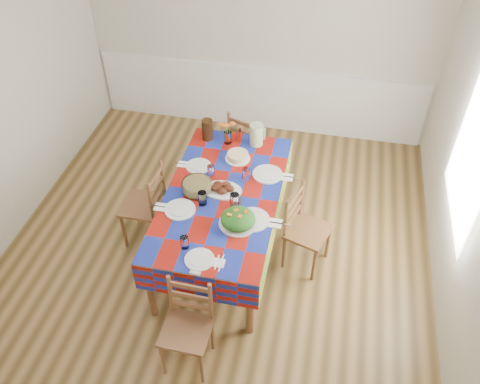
% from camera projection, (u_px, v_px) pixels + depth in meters
% --- Properties ---
extents(room, '(4.58, 5.08, 2.78)m').
position_uv_depth(room, '(211.00, 156.00, 4.54)').
color(room, brown).
rests_on(room, ground).
extents(wainscot, '(4.41, 0.06, 0.92)m').
position_uv_depth(wainscot, '(259.00, 96.00, 6.93)').
color(wainscot, white).
rests_on(wainscot, room).
extents(window_right, '(0.00, 1.40, 1.40)m').
position_uv_depth(window_right, '(473.00, 154.00, 4.32)').
color(window_right, white).
rests_on(window_right, room).
extents(dining_table, '(1.11, 2.07, 0.81)m').
position_uv_depth(dining_table, '(223.00, 200.00, 5.04)').
color(dining_table, brown).
rests_on(dining_table, room).
extents(setting_near_head, '(0.42, 0.28, 0.12)m').
position_uv_depth(setting_near_head, '(195.00, 253.00, 4.37)').
color(setting_near_head, silver).
rests_on(setting_near_head, dining_table).
extents(setting_left_near, '(0.54, 0.32, 0.14)m').
position_uv_depth(setting_left_near, '(187.00, 205.00, 4.81)').
color(setting_left_near, silver).
rests_on(setting_left_near, dining_table).
extents(setting_left_far, '(0.48, 0.29, 0.13)m').
position_uv_depth(setting_left_far, '(202.00, 168.00, 5.23)').
color(setting_left_far, silver).
rests_on(setting_left_far, dining_table).
extents(setting_right_near, '(0.60, 0.35, 0.15)m').
position_uv_depth(setting_right_near, '(247.00, 213.00, 4.73)').
color(setting_right_near, silver).
rests_on(setting_right_near, dining_table).
extents(setting_right_far, '(0.58, 0.33, 0.15)m').
position_uv_depth(setting_right_far, '(261.00, 175.00, 5.14)').
color(setting_right_far, silver).
rests_on(setting_right_far, dining_table).
extents(meat_platter, '(0.39, 0.28, 0.08)m').
position_uv_depth(meat_platter, '(222.00, 189.00, 4.99)').
color(meat_platter, silver).
rests_on(meat_platter, dining_table).
extents(salad_platter, '(0.36, 0.36, 0.15)m').
position_uv_depth(salad_platter, '(238.00, 219.00, 4.63)').
color(salad_platter, silver).
rests_on(salad_platter, dining_table).
extents(pasta_bowl, '(0.30, 0.30, 0.11)m').
position_uv_depth(pasta_bowl, '(197.00, 186.00, 4.98)').
color(pasta_bowl, white).
rests_on(pasta_bowl, dining_table).
extents(cake, '(0.27, 0.27, 0.07)m').
position_uv_depth(cake, '(238.00, 156.00, 5.36)').
color(cake, silver).
rests_on(cake, dining_table).
extents(serving_utensils, '(0.13, 0.30, 0.01)m').
position_uv_depth(serving_utensils, '(237.00, 203.00, 4.87)').
color(serving_utensils, black).
rests_on(serving_utensils, dining_table).
extents(flower_vase, '(0.17, 0.14, 0.27)m').
position_uv_depth(flower_vase, '(228.00, 134.00, 5.53)').
color(flower_vase, white).
rests_on(flower_vase, dining_table).
extents(hot_sauce, '(0.04, 0.04, 0.17)m').
position_uv_depth(hot_sauce, '(240.00, 135.00, 5.56)').
color(hot_sauce, '#B41D0E').
rests_on(hot_sauce, dining_table).
extents(green_pitcher, '(0.15, 0.15, 0.25)m').
position_uv_depth(green_pitcher, '(256.00, 135.00, 5.50)').
color(green_pitcher, '#AFCD91').
rests_on(green_pitcher, dining_table).
extents(tea_pitcher, '(0.12, 0.12, 0.24)m').
position_uv_depth(tea_pitcher, '(207.00, 130.00, 5.58)').
color(tea_pitcher, black).
rests_on(tea_pitcher, dining_table).
extents(name_card, '(0.09, 0.03, 0.02)m').
position_uv_depth(name_card, '(195.00, 273.00, 4.23)').
color(name_card, silver).
rests_on(name_card, dining_table).
extents(chair_near, '(0.42, 0.40, 0.92)m').
position_uv_depth(chair_near, '(188.00, 327.00, 4.26)').
color(chair_near, brown).
rests_on(chair_near, room).
extents(chair_far, '(0.52, 0.51, 0.92)m').
position_uv_depth(chair_far, '(247.00, 144.00, 6.17)').
color(chair_far, brown).
rests_on(chair_far, room).
extents(chair_left, '(0.41, 0.43, 0.98)m').
position_uv_depth(chair_left, '(147.00, 206.00, 5.32)').
color(chair_left, brown).
rests_on(chair_left, room).
extents(chair_right, '(0.50, 0.52, 0.94)m').
position_uv_depth(chair_right, '(304.00, 230.00, 5.09)').
color(chair_right, brown).
rests_on(chair_right, room).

